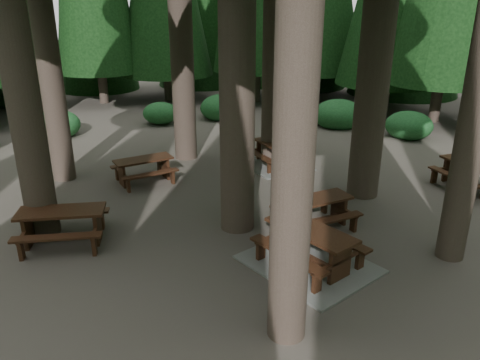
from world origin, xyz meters
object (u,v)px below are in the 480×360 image
Objects in this scene: picnic_table_d at (471,172)px; picnic_table_e at (62,221)px; picnic_table_f at (316,208)px; picnic_table_c at (274,158)px; picnic_table_b at (144,166)px; picnic_table_a at (309,252)px.

picnic_table_e reaches higher than picnic_table_d.
picnic_table_f is at bearing -83.88° from picnic_table_d.
picnic_table_c is at bearing -131.59° from picnic_table_d.
picnic_table_c is 7.81m from picnic_table_e.
picnic_table_e is (1.59, -3.89, 0.05)m from picnic_table_b.
picnic_table_b is at bearing 66.34° from picnic_table_e.
picnic_table_b is (-6.70, 1.19, 0.20)m from picnic_table_a.
picnic_table_d is 1.06× the size of picnic_table_f.
picnic_table_d is at bearing 41.65° from picnic_table_c.
picnic_table_a is at bearing -71.97° from picnic_table_d.
picnic_table_b is 5.90m from picnic_table_f.
picnic_table_e is at bearing -71.30° from picnic_table_c.
picnic_table_a is at bearing -17.95° from picnic_table_e.
picnic_table_b is 4.54m from picnic_table_c.
picnic_table_d is at bearing -33.26° from picnic_table_b.
picnic_table_c is 1.16× the size of picnic_table_e.
picnic_table_d reaches higher than picnic_table_b.
picnic_table_a is 1.90m from picnic_table_f.
picnic_table_f is at bearing -62.80° from picnic_table_b.
picnic_table_c is 1.27× the size of picnic_table_f.
picnic_table_a is at bearing -25.03° from picnic_table_c.
picnic_table_d is (5.94, 1.84, 0.28)m from picnic_table_c.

